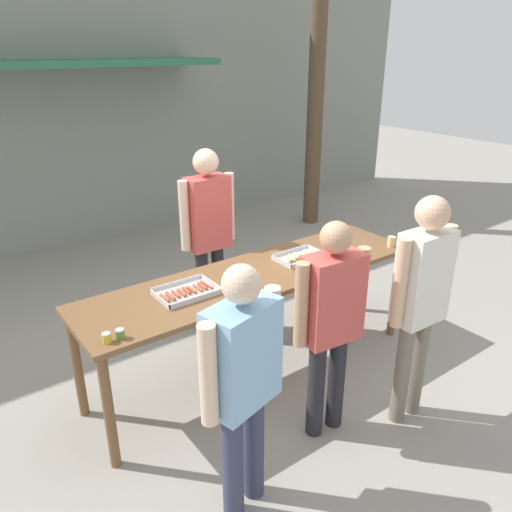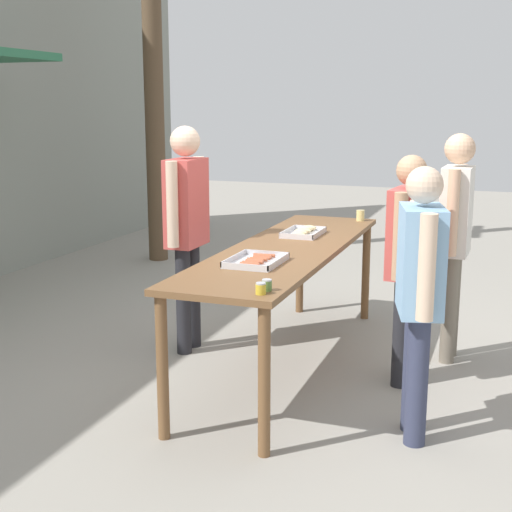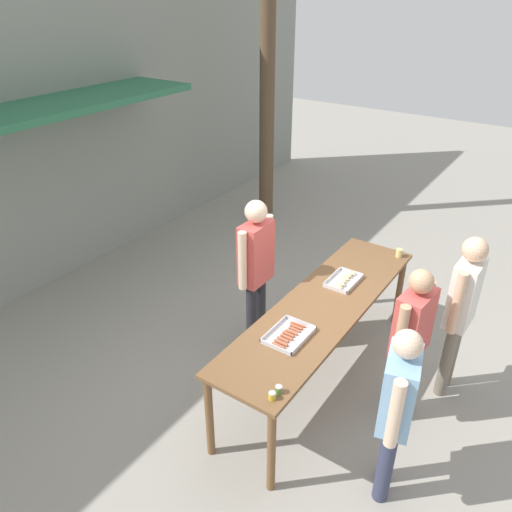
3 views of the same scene
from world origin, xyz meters
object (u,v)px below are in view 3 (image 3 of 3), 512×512
Objects in this scene: person_customer_waiting_in_line at (411,334)px; food_tray_buns at (343,280)px; food_tray_sausages at (289,335)px; person_customer_holding_hotdog at (397,403)px; condiment_jar_mustard at (272,396)px; beer_cup at (399,253)px; condiment_jar_ketchup at (279,390)px; utility_pole at (268,26)px; person_customer_with_cup at (462,304)px; person_server_behind_table at (256,263)px.

food_tray_buns is at bearing -113.36° from person_customer_waiting_in_line.
person_customer_holding_hotdog reaches higher than food_tray_sausages.
food_tray_sausages is at bearing 179.95° from food_tray_buns.
beer_cup is (2.65, 0.01, 0.02)m from condiment_jar_mustard.
condiment_jar_ketchup is (0.08, -0.01, 0.00)m from condiment_jar_mustard.
utility_pole reaches higher than condiment_jar_mustard.
person_customer_holding_hotdog is 1.44m from person_customer_with_cup.
person_customer_waiting_in_line is at bearing -93.19° from person_server_behind_table.
beer_cup is 1.16m from person_customer_with_cup.
utility_pole is at bearing 34.49° from condiment_jar_ketchup.
person_server_behind_table is 2.03m from person_customer_with_cup.
person_customer_waiting_in_line reaches higher than condiment_jar_ketchup.
condiment_jar_ketchup is at bearing -78.32° from person_customer_holding_hotdog.
person_server_behind_table is at bearing -87.44° from person_customer_waiting_in_line.
condiment_jar_ketchup is 0.87m from person_customer_holding_hotdog.
condiment_jar_mustard is at bearing 175.78° from condiment_jar_ketchup.
food_tray_buns is 0.23× the size of person_server_behind_table.
condiment_jar_mustard is 0.04× the size of person_server_behind_table.
food_tray_sausages is at bearing 21.96° from condiment_jar_mustard.
person_customer_with_cup is at bearing -75.94° from person_server_behind_table.
food_tray_buns is 4.25m from utility_pole.
condiment_jar_mustard reaches higher than food_tray_sausages.
food_tray_buns is 1.74m from condiment_jar_ketchup.
person_customer_waiting_in_line is at bearing -26.15° from condiment_jar_ketchup.
food_tray_buns reaches higher than food_tray_sausages.
utility_pole is at bearing -150.27° from person_customer_holding_hotdog.
condiment_jar_ketchup is at bearing -4.22° from condiment_jar_mustard.
person_customer_waiting_in_line is at bearing -21.66° from person_customer_with_cup.
person_customer_with_cup is at bearing -122.99° from utility_pole.
utility_pole is (1.71, 2.92, 2.10)m from beer_cup.
condiment_jar_mustard is at bearing -141.65° from person_server_behind_table.
utility_pole reaches higher than food_tray_buns.
utility_pole reaches higher than beer_cup.
food_tray_sausages is 6.75× the size of condiment_jar_mustard.
condiment_jar_ketchup is at bearing -23.31° from person_customer_with_cup.
food_tray_buns is at bearing 162.00° from beer_cup.
condiment_jar_mustard is 0.68× the size of beer_cup.
beer_cup is 0.02× the size of utility_pole.
person_customer_holding_hotdog is 5.79m from utility_pole.
utility_pole is (2.56, 2.65, 2.13)m from food_tray_buns.
condiment_jar_mustard is 2.08m from person_customer_with_cup.
beer_cup is at bearing -120.28° from utility_pole.
person_customer_holding_hotdog is (-0.94, -1.90, -0.12)m from person_server_behind_table.
food_tray_sausages is 1.66m from person_customer_with_cup.
person_customer_waiting_in_line is (-0.50, -0.89, 0.01)m from food_tray_buns.
person_customer_holding_hotdog is (0.38, -0.79, -0.00)m from condiment_jar_ketchup.
person_customer_with_cup is at bearing 163.14° from person_customer_holding_hotdog.
person_customer_holding_hotdog reaches higher than beer_cup.
food_tray_buns is 6.36× the size of condiment_jar_mustard.
food_tray_sausages is 1.07m from person_customer_waiting_in_line.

